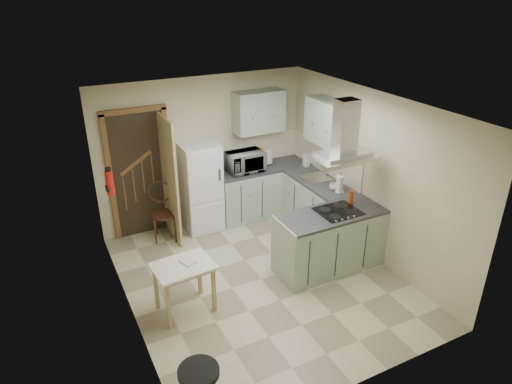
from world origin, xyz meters
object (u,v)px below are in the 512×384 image
fridge (200,187)px  microwave (245,162)px  bentwood_chair (164,215)px  peninsula (330,241)px  drop_leaf_table (185,288)px  extractor_hood (343,157)px

fridge → microwave: (0.81, -0.04, 0.32)m
bentwood_chair → microwave: microwave is taller
peninsula → bentwood_chair: 2.67m
drop_leaf_table → bentwood_chair: bearing=76.4°
bentwood_chair → extractor_hood: bearing=-25.1°
extractor_hood → drop_leaf_table: 2.68m
fridge → peninsula: (1.22, -1.98, -0.30)m
extractor_hood → bentwood_chair: size_ratio=1.02×
peninsula → drop_leaf_table: peninsula is taller
peninsula → bentwood_chair: bearing=135.1°
fridge → extractor_hood: extractor_hood is taller
extractor_hood → drop_leaf_table: extractor_hood is taller
extractor_hood → bentwood_chair: (-2.00, 1.89, -1.28)m
fridge → bentwood_chair: (-0.67, -0.09, -0.31)m
fridge → bentwood_chair: bearing=-172.0°
extractor_hood → microwave: (-0.51, 1.94, -0.65)m
drop_leaf_table → bentwood_chair: bentwood_chair is taller
peninsula → extractor_hood: bearing=0.0°
extractor_hood → bentwood_chair: extractor_hood is taller
extractor_hood → peninsula: bearing=180.0°
peninsula → bentwood_chair: peninsula is taller
peninsula → extractor_hood: size_ratio=1.72×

